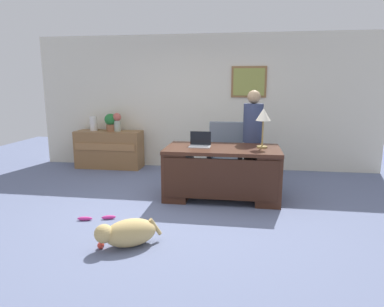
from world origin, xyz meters
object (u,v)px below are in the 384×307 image
(laptop, at_px, (200,143))
(vase_with_flowers, at_px, (117,121))
(desk, at_px, (222,171))
(dog_toy_plush, at_px, (85,219))
(vase_empty, at_px, (94,123))
(desk_lamp, at_px, (263,117))
(dog_toy_bone, at_px, (109,217))
(dog_toy_ball, at_px, (101,245))
(credenza, at_px, (109,149))
(person_standing, at_px, (252,139))
(dog_lying, at_px, (127,233))
(potted_plant, at_px, (111,122))
(armchair, at_px, (225,156))

(laptop, height_order, vase_with_flowers, vase_with_flowers)
(desk, distance_m, dog_toy_plush, 2.08)
(vase_empty, bearing_deg, laptop, -32.86)
(desk_lamp, bearing_deg, desk, -170.33)
(dog_toy_bone, xyz_separation_m, dog_toy_plush, (-0.29, -0.09, 0.00))
(vase_with_flowers, xyz_separation_m, dog_toy_plush, (0.58, -2.79, -0.96))
(vase_with_flowers, height_order, dog_toy_ball, vase_with_flowers)
(credenza, height_order, person_standing, person_standing)
(dog_lying, xyz_separation_m, dog_toy_bone, (-0.49, 0.69, -0.13))
(desk, xyz_separation_m, desk_lamp, (0.59, 0.10, 0.82))
(laptop, xyz_separation_m, dog_toy_ball, (-0.82, -1.91, -0.80))
(dog_toy_plush, bearing_deg, potted_plant, 104.48)
(vase_empty, height_order, dog_toy_ball, vase_empty)
(dog_lying, relative_size, desk_lamp, 1.12)
(dog_lying, distance_m, vase_with_flowers, 3.74)
(dog_toy_bone, bearing_deg, person_standing, 42.51)
(laptop, relative_size, dog_toy_bone, 1.76)
(armchair, relative_size, vase_empty, 3.49)
(dog_toy_plush, bearing_deg, dog_toy_bone, 17.07)
(credenza, distance_m, potted_plant, 0.59)
(vase_with_flowers, distance_m, dog_toy_plush, 3.00)
(desk, height_order, vase_empty, vase_empty)
(desk, distance_m, potted_plant, 2.95)
(laptop, height_order, vase_empty, vase_empty)
(desk, xyz_separation_m, person_standing, (0.46, 0.63, 0.41))
(vase_empty, bearing_deg, dog_toy_ball, -65.20)
(vase_with_flowers, bearing_deg, desk, -35.76)
(dog_lying, distance_m, desk_lamp, 2.62)
(vase_with_flowers, relative_size, vase_empty, 1.23)
(dog_toy_plush, bearing_deg, vase_empty, 111.42)
(desk_lamp, bearing_deg, vase_empty, 155.56)
(desk, bearing_deg, desk_lamp, 9.67)
(laptop, height_order, dog_toy_bone, laptop)
(desk, bearing_deg, person_standing, 54.00)
(credenza, xyz_separation_m, potted_plant, (0.05, 0.00, 0.58))
(person_standing, bearing_deg, armchair, 149.52)
(credenza, relative_size, dog_toy_plush, 7.01)
(dog_toy_bone, bearing_deg, vase_with_flowers, 107.77)
(potted_plant, distance_m, dog_toy_bone, 3.03)
(person_standing, relative_size, potted_plant, 4.52)
(credenza, relative_size, laptop, 4.26)
(laptop, relative_size, dog_toy_plush, 1.65)
(person_standing, xyz_separation_m, dog_toy_bone, (-1.85, -1.70, -0.81))
(vase_with_flowers, bearing_deg, armchair, -17.91)
(person_standing, xyz_separation_m, dog_toy_plush, (-2.14, -1.79, -0.81))
(desk, height_order, vase_with_flowers, vase_with_flowers)
(person_standing, distance_m, desk_lamp, 0.68)
(armchair, height_order, dog_toy_ball, armchair)
(dog_lying, relative_size, dog_toy_bone, 3.59)
(person_standing, distance_m, dog_toy_bone, 2.64)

